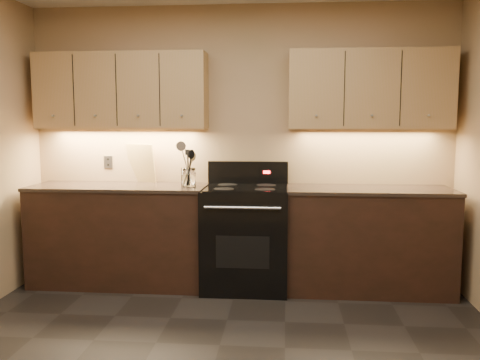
% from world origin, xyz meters
% --- Properties ---
extents(wall_back, '(4.00, 0.04, 2.60)m').
position_xyz_m(wall_back, '(0.00, 2.00, 1.30)').
color(wall_back, tan).
rests_on(wall_back, ground).
extents(counter_left, '(1.62, 0.62, 0.93)m').
position_xyz_m(counter_left, '(-1.10, 1.70, 0.47)').
color(counter_left, black).
rests_on(counter_left, ground).
extents(counter_right, '(1.46, 0.62, 0.93)m').
position_xyz_m(counter_right, '(1.18, 1.70, 0.47)').
color(counter_right, black).
rests_on(counter_right, ground).
extents(stove, '(0.76, 0.68, 1.14)m').
position_xyz_m(stove, '(0.08, 1.68, 0.48)').
color(stove, black).
rests_on(stove, ground).
extents(upper_cab_left, '(1.60, 0.30, 0.70)m').
position_xyz_m(upper_cab_left, '(-1.10, 1.85, 1.80)').
color(upper_cab_left, '#A57C52').
rests_on(upper_cab_left, wall_back).
extents(upper_cab_right, '(1.44, 0.30, 0.70)m').
position_xyz_m(upper_cab_right, '(1.18, 1.85, 1.80)').
color(upper_cab_right, '#A57C52').
rests_on(upper_cab_right, wall_back).
extents(outlet_plate, '(0.08, 0.01, 0.12)m').
position_xyz_m(outlet_plate, '(-1.30, 1.99, 1.12)').
color(outlet_plate, '#B2B5BA').
rests_on(outlet_plate, wall_back).
extents(utensil_crock, '(0.16, 0.16, 0.17)m').
position_xyz_m(utensil_crock, '(-0.44, 1.69, 1.01)').
color(utensil_crock, white).
rests_on(utensil_crock, counter_left).
extents(cutting_board, '(0.30, 0.16, 0.37)m').
position_xyz_m(cutting_board, '(-0.96, 1.96, 1.12)').
color(cutting_board, tan).
rests_on(cutting_board, counter_left).
extents(wooden_spoon, '(0.15, 0.13, 0.30)m').
position_xyz_m(wooden_spoon, '(-0.48, 1.68, 1.09)').
color(wooden_spoon, tan).
rests_on(wooden_spoon, utensil_crock).
extents(black_spoon, '(0.12, 0.14, 0.33)m').
position_xyz_m(black_spoon, '(-0.46, 1.70, 1.11)').
color(black_spoon, black).
rests_on(black_spoon, utensil_crock).
extents(black_turner, '(0.13, 0.20, 0.35)m').
position_xyz_m(black_turner, '(-0.44, 1.68, 1.12)').
color(black_turner, black).
rests_on(black_turner, utensil_crock).
extents(steel_skimmer, '(0.20, 0.15, 0.41)m').
position_xyz_m(steel_skimmer, '(-0.41, 1.67, 1.14)').
color(steel_skimmer, silver).
rests_on(steel_skimmer, utensil_crock).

